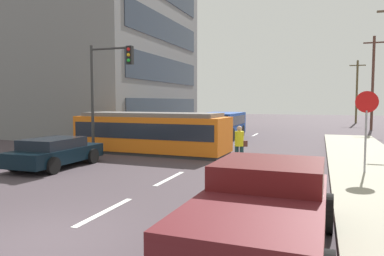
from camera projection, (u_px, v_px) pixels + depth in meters
The scene contains 16 objects.
ground_plane at pixel (205, 161), 16.30m from camera, with size 120.00×120.00×0.00m, color #43393F.
lane_stripe_1 at pixel (105, 212), 8.78m from camera, with size 0.16×2.40×0.01m, color silver.
lane_stripe_2 at pixel (170, 178), 12.54m from camera, with size 0.16×2.40×0.01m, color silver.
lane_stripe_3 at pixel (239, 143), 23.30m from camera, with size 0.16×2.40×0.01m, color silver.
lane_stripe_4 at pixel (255, 135), 28.95m from camera, with size 0.16×2.40×0.01m, color silver.
corner_building at pixel (81, 1), 31.11m from camera, with size 15.85×15.38×22.40m.
streetcar_tram at pixel (152, 132), 18.67m from camera, with size 8.02×2.88×2.08m.
city_bus at pixel (221, 124), 25.78m from camera, with size 2.55×5.09×1.85m.
pedestrian_crossing at pixel (239, 144), 14.73m from camera, with size 0.51×0.36×1.67m.
pickup_truck_parked at pixel (264, 208), 6.33m from camera, with size 2.37×5.05×1.55m.
parked_sedan_mid at pixel (55, 152), 14.64m from camera, with size 2.03×4.15×1.19m.
parked_sedan_far at pixel (152, 133), 23.06m from camera, with size 2.03×4.16×1.19m.
stop_sign at pixel (366, 115), 12.76m from camera, with size 0.76×0.07×2.88m.
traffic_light_mast at pixel (107, 80), 17.28m from camera, with size 2.29×0.33×5.34m.
utility_pole_far at pixel (373, 81), 33.37m from camera, with size 1.80×0.24×8.60m.
utility_pole_distant at pixel (357, 91), 43.80m from camera, with size 1.80×0.24×7.56m.
Camera 1 is at (4.84, -5.42, 2.66)m, focal length 34.07 mm.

